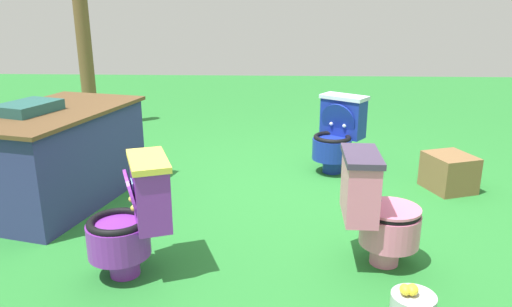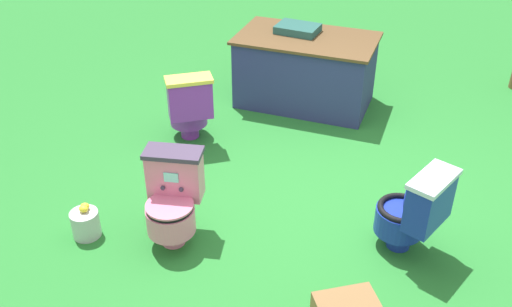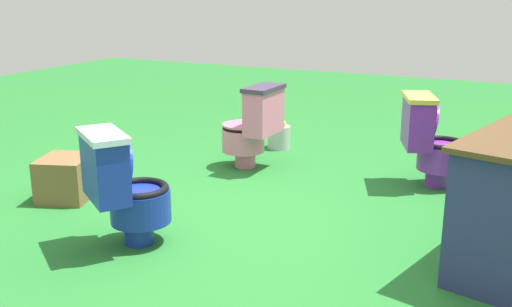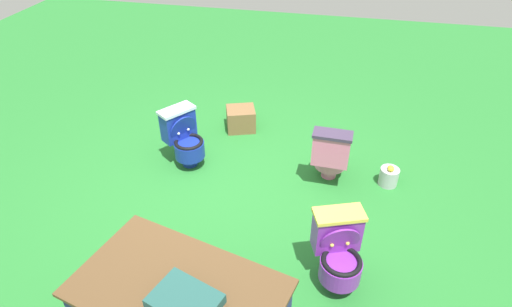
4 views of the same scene
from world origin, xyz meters
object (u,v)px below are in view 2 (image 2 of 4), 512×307
(vendor_table, at_px, (305,70))
(lemon_bucket, at_px, (86,223))
(toilet_blue, at_px, (413,211))
(toilet_pink, at_px, (173,198))
(toilet_purple, at_px, (189,107))

(vendor_table, distance_m, lemon_bucket, 2.95)
(vendor_table, bearing_deg, toilet_blue, -69.60)
(vendor_table, bearing_deg, toilet_pink, -110.71)
(toilet_purple, relative_size, vendor_table, 0.45)
(toilet_purple, bearing_deg, toilet_blue, -56.74)
(vendor_table, bearing_deg, toilet_purple, -139.25)
(toilet_purple, height_order, lemon_bucket, toilet_purple)
(toilet_blue, bearing_deg, vendor_table, 55.75)
(toilet_blue, height_order, toilet_purple, same)
(toilet_purple, bearing_deg, lemon_bucket, -129.63)
(vendor_table, height_order, lemon_bucket, vendor_table)
(toilet_blue, xyz_separation_m, lemon_bucket, (-2.48, -0.10, -0.26))
(toilet_purple, relative_size, toilet_pink, 1.00)
(toilet_blue, relative_size, toilet_purple, 1.00)
(toilet_purple, xyz_separation_m, toilet_pink, (0.18, -1.46, -0.00))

